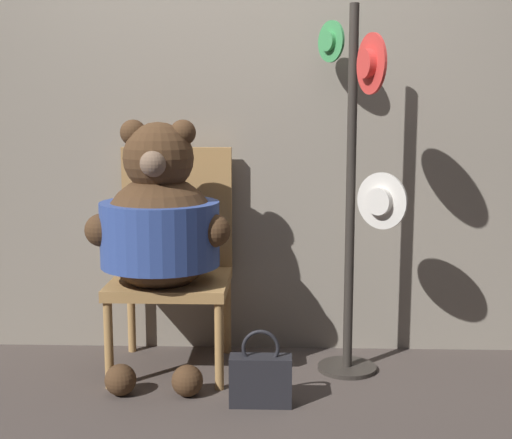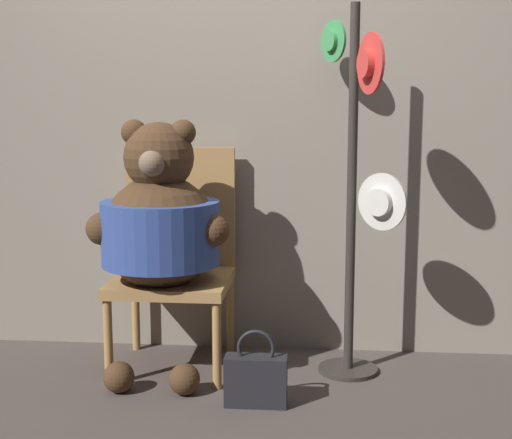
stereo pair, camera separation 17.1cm
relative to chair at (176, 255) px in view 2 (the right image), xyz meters
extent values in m
plane|color=#4C423D|center=(0.25, -0.35, -0.53)|extent=(14.00, 14.00, 0.00)
cube|color=gray|center=(0.25, 0.27, 0.72)|extent=(8.00, 0.10, 2.50)
cylinder|color=#B2844C|center=(-0.24, -0.35, -0.34)|extent=(0.04, 0.04, 0.40)
cylinder|color=#B2844C|center=(0.24, -0.35, -0.34)|extent=(0.04, 0.04, 0.40)
cylinder|color=#B2844C|center=(-0.24, 0.14, -0.34)|extent=(0.04, 0.04, 0.40)
cylinder|color=#B2844C|center=(0.24, 0.14, -0.34)|extent=(0.04, 0.04, 0.40)
cube|color=#B2844C|center=(0.00, -0.10, -0.11)|extent=(0.55, 0.55, 0.05)
cube|color=#B2844C|center=(0.00, 0.15, 0.21)|extent=(0.55, 0.04, 0.60)
sphere|color=#4C331E|center=(-0.03, -0.19, 0.14)|extent=(0.53, 0.53, 0.53)
cylinder|color=#334C99|center=(-0.03, -0.19, 0.14)|extent=(0.54, 0.54, 0.29)
sphere|color=#4C331E|center=(-0.03, -0.19, 0.48)|extent=(0.32, 0.32, 0.32)
sphere|color=#4C331E|center=(-0.14, -0.19, 0.60)|extent=(0.12, 0.12, 0.12)
sphere|color=#4C331E|center=(0.08, -0.19, 0.60)|extent=(0.12, 0.12, 0.12)
sphere|color=#7A604C|center=(-0.03, -0.32, 0.47)|extent=(0.12, 0.12, 0.12)
sphere|color=#4C331E|center=(-0.28, -0.25, 0.17)|extent=(0.15, 0.15, 0.15)
sphere|color=#4C331E|center=(0.22, -0.25, 0.17)|extent=(0.15, 0.15, 0.15)
sphere|color=#4C331E|center=(-0.18, -0.42, -0.47)|extent=(0.14, 0.14, 0.14)
sphere|color=#4C331E|center=(0.11, -0.42, -0.47)|extent=(0.14, 0.14, 0.14)
cylinder|color=#332D28|center=(0.84, -0.09, -0.52)|extent=(0.28, 0.28, 0.02)
cylinder|color=#332D28|center=(0.84, -0.09, 0.31)|extent=(0.04, 0.04, 1.70)
cylinder|color=silver|center=(0.97, -0.19, 0.30)|extent=(0.20, 0.17, 0.25)
cylinder|color=silver|center=(0.97, -0.19, 0.30)|extent=(0.14, 0.14, 0.12)
cylinder|color=#3D9351|center=(0.75, 0.06, 1.01)|extent=(0.11, 0.17, 0.19)
cylinder|color=#3D9351|center=(0.75, 0.06, 1.01)|extent=(0.10, 0.11, 0.09)
cylinder|color=red|center=(0.90, -0.25, 0.89)|extent=(0.10, 0.25, 0.26)
cylinder|color=red|center=(0.90, -0.25, 0.89)|extent=(0.11, 0.14, 0.12)
cube|color=#232328|center=(0.44, -0.51, -0.43)|extent=(0.26, 0.10, 0.21)
torus|color=#232328|center=(0.44, -0.51, -0.29)|extent=(0.16, 0.02, 0.16)
camera|label=1|loc=(0.51, -3.36, 0.70)|focal=50.00mm
camera|label=2|loc=(0.68, -3.35, 0.70)|focal=50.00mm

